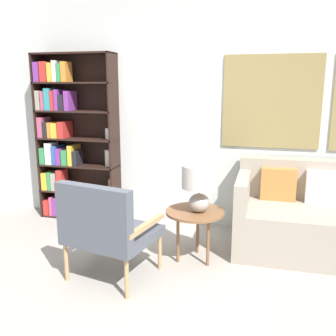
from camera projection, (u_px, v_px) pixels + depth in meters
ground_plane at (126, 316)px, 2.75m from camera, size 14.00×14.00×0.00m
wall_back at (190, 112)px, 4.35m from camera, size 6.40×0.08×2.70m
bookshelf at (68, 140)px, 4.64m from camera, size 1.00×0.30×2.03m
armchair at (105, 226)px, 3.15m from camera, size 0.81×0.76×0.89m
couch at (323, 219)px, 3.76m from camera, size 1.72×0.92×0.89m
side_table at (195, 216)px, 3.54m from camera, size 0.56×0.56×0.50m
table_lamp at (199, 183)px, 3.44m from camera, size 0.33×0.33×0.44m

